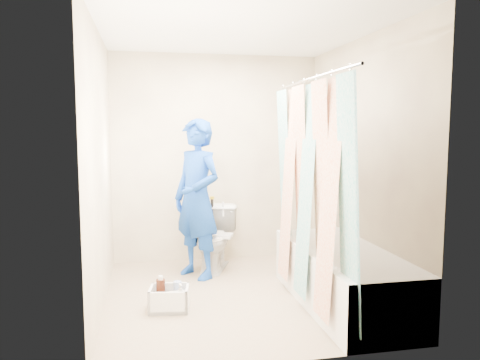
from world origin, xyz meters
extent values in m
plane|color=gray|center=(0.00, 0.00, 0.00)|extent=(2.60, 2.60, 0.00)
cube|color=white|center=(0.00, 0.00, 2.40)|extent=(2.40, 2.60, 0.02)
cube|color=beige|center=(0.00, 1.30, 1.20)|extent=(2.40, 0.02, 2.40)
cube|color=beige|center=(0.00, -1.30, 1.20)|extent=(2.40, 0.02, 2.40)
cube|color=beige|center=(-1.20, 0.00, 1.20)|extent=(0.02, 2.60, 2.40)
cube|color=beige|center=(1.20, 0.00, 1.20)|extent=(0.02, 2.60, 2.40)
cube|color=white|center=(0.85, -0.43, 0.25)|extent=(0.70, 1.75, 0.50)
cube|color=silver|center=(0.85, -0.43, 0.46)|extent=(0.58, 1.63, 0.06)
cylinder|color=silver|center=(0.52, -0.43, 1.95)|extent=(0.02, 1.90, 0.02)
cube|color=white|center=(0.52, -0.43, 1.02)|extent=(0.06, 1.75, 1.80)
imported|color=white|center=(-0.09, 0.87, 0.34)|extent=(0.60, 0.77, 0.69)
cube|color=silver|center=(-0.13, 0.77, 0.40)|extent=(0.46, 0.32, 0.03)
cylinder|color=black|center=(-0.09, 1.07, 0.66)|extent=(0.03, 0.03, 0.20)
cylinder|color=gold|center=(-0.09, 1.07, 0.77)|extent=(0.05, 0.05, 0.03)
cylinder|color=white|center=(0.03, 1.02, 0.64)|extent=(0.03, 0.03, 0.16)
imported|color=#0F2A9E|center=(-0.30, 0.65, 0.83)|extent=(0.68, 0.72, 1.65)
cube|color=white|center=(-0.64, -0.23, 0.02)|extent=(0.37, 0.31, 0.03)
cube|color=white|center=(-0.80, -0.20, 0.10)|extent=(0.06, 0.26, 0.20)
cube|color=white|center=(-0.49, -0.25, 0.10)|extent=(0.06, 0.26, 0.20)
cube|color=white|center=(-0.66, -0.35, 0.10)|extent=(0.33, 0.07, 0.20)
cube|color=white|center=(-0.62, -0.11, 0.10)|extent=(0.33, 0.07, 0.20)
cylinder|color=#3C170C|center=(-0.71, -0.17, 0.14)|extent=(0.08, 0.08, 0.22)
cylinder|color=white|center=(-0.57, -0.18, 0.13)|extent=(0.07, 0.07, 0.20)
cylinder|color=beige|center=(-0.63, -0.28, 0.10)|extent=(0.05, 0.05, 0.14)
cylinder|color=#3C170C|center=(-0.73, -0.28, 0.07)|extent=(0.07, 0.07, 0.07)
cylinder|color=gold|center=(-0.73, -0.28, 0.11)|extent=(0.07, 0.07, 0.01)
imported|color=white|center=(-0.55, -0.29, 0.14)|extent=(0.11, 0.11, 0.21)
camera|label=1|loc=(-0.82, -4.13, 1.54)|focal=35.00mm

